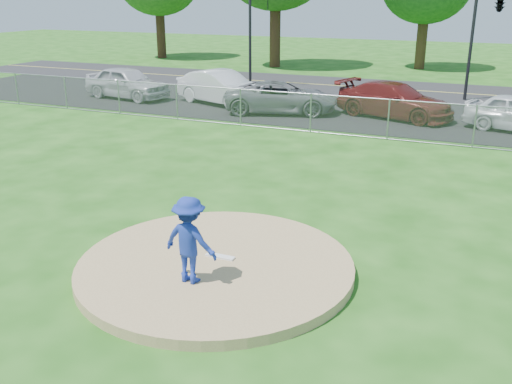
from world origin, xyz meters
TOP-DOWN VIEW (x-y plane):
  - ground at (0.00, 10.00)m, footprint 120.00×120.00m
  - pitchers_mound at (0.00, 0.00)m, footprint 5.40×5.40m
  - pitching_rubber at (0.00, 0.20)m, footprint 0.60×0.15m
  - chain_link_fence at (0.00, 12.00)m, footprint 40.00×0.06m
  - parking_lot at (0.00, 16.50)m, footprint 50.00×8.00m
  - street at (0.00, 24.00)m, footprint 60.00×7.00m
  - traffic_signal_left at (-8.76, 22.00)m, footprint 1.28×0.20m
  - traffic_signal_center at (3.97, 22.00)m, footprint 1.42×2.48m
  - pitcher at (-0.05, -0.87)m, footprint 1.09×0.69m
  - traffic_cone at (-5.61, 14.83)m, footprint 0.38×0.38m
  - parked_car_silver at (-13.06, 15.52)m, footprint 4.96×2.62m
  - parked_car_white at (-7.86, 15.96)m, footprint 5.19×3.29m
  - parked_car_gray at (-4.43, 15.13)m, footprint 5.49×3.71m
  - parked_car_darkred at (0.48, 16.10)m, footprint 5.57×3.55m

SIDE VIEW (x-z plane):
  - ground at x=0.00m, z-range 0.00..0.00m
  - street at x=0.00m, z-range 0.00..0.01m
  - parking_lot at x=0.00m, z-range 0.00..0.01m
  - pitchers_mound at x=0.00m, z-range 0.00..0.20m
  - pitching_rubber at x=0.00m, z-range 0.20..0.24m
  - traffic_cone at x=-5.61m, z-range 0.01..0.76m
  - parked_car_gray at x=-4.43m, z-range 0.01..1.41m
  - chain_link_fence at x=0.00m, z-range 0.00..1.50m
  - parked_car_darkred at x=0.48m, z-range 0.01..1.51m
  - parked_car_silver at x=-13.06m, z-range 0.01..1.62m
  - parked_car_white at x=-7.86m, z-range 0.01..1.62m
  - pitcher at x=-0.05m, z-range 0.20..1.82m
  - traffic_signal_left at x=-8.76m, z-range 0.56..6.16m
  - traffic_signal_center at x=3.97m, z-range 1.81..7.41m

